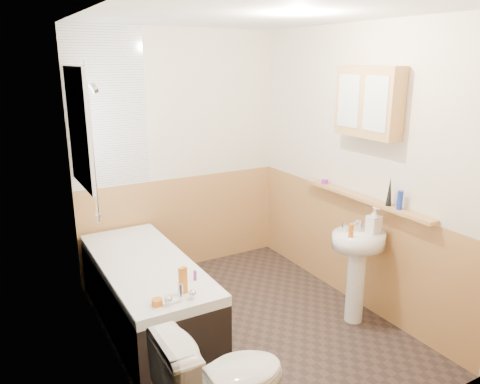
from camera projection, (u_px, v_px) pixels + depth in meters
name	position (u px, v px, depth m)	size (l,w,h in m)	color
floor	(249.00, 325.00, 4.00)	(2.80, 2.80, 0.00)	black
ceiling	(250.00, 15.00, 3.32)	(2.80, 2.80, 0.00)	white
wall_back	(180.00, 154.00, 4.84)	(2.20, 0.02, 2.50)	beige
wall_front	(384.00, 244.00, 2.48)	(2.20, 0.02, 2.50)	beige
wall_left	(107.00, 205.00, 3.14)	(0.02, 2.80, 2.50)	beige
wall_right	(356.00, 169.00, 4.19)	(0.02, 2.80, 2.50)	beige
wainscot_right	(349.00, 247.00, 4.38)	(0.01, 2.80, 1.00)	tan
wainscot_front	(371.00, 363.00, 2.71)	(2.20, 0.01, 1.00)	tan
wainscot_back	(183.00, 223.00, 5.03)	(2.20, 0.01, 1.00)	tan
tile_cladding_left	(111.00, 205.00, 3.15)	(0.01, 2.80, 2.50)	white
tile_return_back	(107.00, 109.00, 4.34)	(0.75, 0.01, 1.50)	white
window	(80.00, 128.00, 3.85)	(0.03, 0.79, 0.99)	white
bathtub	(147.00, 291.00, 3.97)	(0.70, 1.75, 0.71)	black
shower_riser	(92.00, 131.00, 3.56)	(0.11, 0.08, 1.26)	silver
sink	(357.00, 259.00, 3.93)	(0.47, 0.38, 0.92)	white
pine_shelf	(363.00, 199.00, 4.06)	(0.10, 1.49, 0.03)	tan
medicine_cabinet	(369.00, 102.00, 3.81)	(0.16, 0.64, 0.57)	tan
foam_can	(400.00, 200.00, 3.70)	(0.05, 0.05, 0.15)	#19339E
green_bottle	(390.00, 191.00, 3.78)	(0.05, 0.05, 0.24)	black
black_jar	(325.00, 181.00, 4.49)	(0.06, 0.06, 0.04)	purple
soap_bottle	(373.00, 227.00, 3.86)	(0.10, 0.22, 0.10)	silver
clear_bottle	(351.00, 231.00, 3.75)	(0.04, 0.04, 0.11)	orange
blue_gel	(183.00, 281.00, 3.34)	(0.06, 0.04, 0.20)	orange
cream_jar	(157.00, 302.00, 3.20)	(0.07, 0.07, 0.05)	orange
orange_bottle	(195.00, 276.00, 3.56)	(0.03, 0.03, 0.08)	purple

